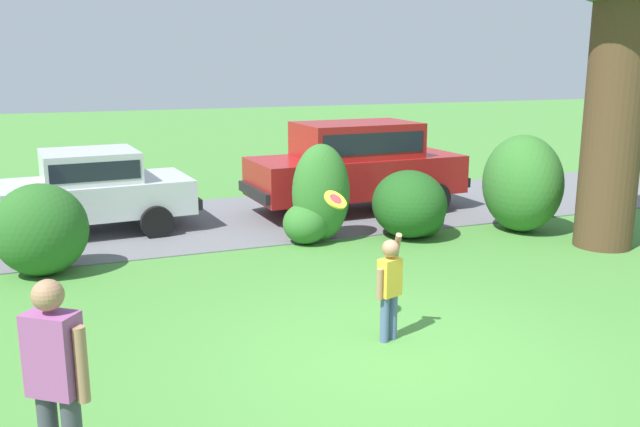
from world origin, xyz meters
The scene contains 11 objects.
ground_plane centered at (0.00, 0.00, 0.00)m, with size 80.00×80.00×0.00m, color #478438.
driveway_strip centered at (0.00, 7.04, 0.01)m, with size 28.00×4.40×0.02m, color slate.
shrub_near_tree centered at (-3.61, 4.61, 0.70)m, with size 1.39×1.20×1.41m.
shrub_centre_left centered at (0.98, 4.89, 0.76)m, with size 1.26×0.94×1.76m.
shrub_centre centered at (2.69, 4.54, 0.58)m, with size 1.34×1.48×1.24m.
shrub_centre_right centered at (4.86, 4.18, 0.92)m, with size 1.39×1.65×1.84m.
parked_sedan centered at (-2.95, 7.06, 0.85)m, with size 4.51×2.32×1.56m.
parked_suv centered at (2.65, 6.89, 1.08)m, with size 4.76×2.23×1.92m.
child_thrower centered at (0.13, 0.47, 0.72)m, with size 0.40×0.35×1.29m.
frisbee centered at (-0.39, 0.85, 1.64)m, with size 0.32×0.25×0.25m.
adult_onlooker centered at (-3.44, -1.35, 0.98)m, with size 0.44×0.39×1.74m.
Camera 1 is at (-3.32, -6.05, 3.18)m, focal length 37.77 mm.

